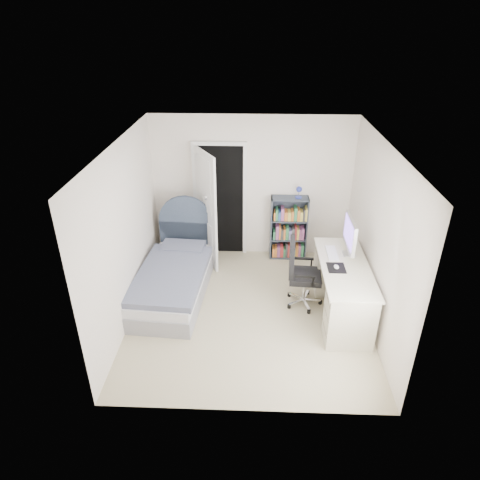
{
  "coord_description": "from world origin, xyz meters",
  "views": [
    {
      "loc": [
        0.07,
        -5.1,
        3.91
      ],
      "look_at": [
        -0.15,
        0.34,
        1.01
      ],
      "focal_mm": 32.0,
      "sensor_mm": 36.0,
      "label": 1
    }
  ],
  "objects_px": {
    "nightstand": "(179,237)",
    "floor_lamp": "(206,237)",
    "bed": "(175,277)",
    "office_chair": "(300,270)",
    "bookcase": "(289,230)",
    "desk": "(342,288)"
  },
  "relations": [
    {
      "from": "floor_lamp",
      "to": "nightstand",
      "type": "bearing_deg",
      "value": 153.19
    },
    {
      "from": "bed",
      "to": "office_chair",
      "type": "bearing_deg",
      "value": -6.28
    },
    {
      "from": "bed",
      "to": "floor_lamp",
      "type": "xyz_separation_m",
      "value": [
        0.4,
        0.89,
        0.25
      ]
    },
    {
      "from": "floor_lamp",
      "to": "desk",
      "type": "bearing_deg",
      "value": -32.36
    },
    {
      "from": "floor_lamp",
      "to": "desk",
      "type": "distance_m",
      "value": 2.49
    },
    {
      "from": "bookcase",
      "to": "desk",
      "type": "xyz_separation_m",
      "value": [
        0.66,
        -1.64,
        -0.08
      ]
    },
    {
      "from": "nightstand",
      "to": "desk",
      "type": "bearing_deg",
      "value": -31.3
    },
    {
      "from": "desk",
      "to": "office_chair",
      "type": "xyz_separation_m",
      "value": [
        -0.6,
        0.23,
        0.13
      ]
    },
    {
      "from": "bed",
      "to": "office_chair",
      "type": "xyz_separation_m",
      "value": [
        1.9,
        -0.21,
        0.29
      ]
    },
    {
      "from": "desk",
      "to": "office_chair",
      "type": "height_order",
      "value": "desk"
    },
    {
      "from": "nightstand",
      "to": "desk",
      "type": "distance_m",
      "value": 3.07
    },
    {
      "from": "desk",
      "to": "bed",
      "type": "bearing_deg",
      "value": 169.98
    },
    {
      "from": "bed",
      "to": "desk",
      "type": "xyz_separation_m",
      "value": [
        2.5,
        -0.44,
        0.16
      ]
    },
    {
      "from": "office_chair",
      "to": "bookcase",
      "type": "bearing_deg",
      "value": 92.61
    },
    {
      "from": "bookcase",
      "to": "nightstand",
      "type": "bearing_deg",
      "value": -178.56
    },
    {
      "from": "nightstand",
      "to": "floor_lamp",
      "type": "xyz_separation_m",
      "value": [
        0.52,
        -0.26,
        0.16
      ]
    },
    {
      "from": "bookcase",
      "to": "office_chair",
      "type": "height_order",
      "value": "bookcase"
    },
    {
      "from": "floor_lamp",
      "to": "bed",
      "type": "bearing_deg",
      "value": -114.07
    },
    {
      "from": "bookcase",
      "to": "desk",
      "type": "relative_size",
      "value": 0.81
    },
    {
      "from": "bed",
      "to": "floor_lamp",
      "type": "relative_size",
      "value": 1.62
    },
    {
      "from": "bed",
      "to": "floor_lamp",
      "type": "bearing_deg",
      "value": 65.93
    },
    {
      "from": "nightstand",
      "to": "floor_lamp",
      "type": "distance_m",
      "value": 0.61
    }
  ]
}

